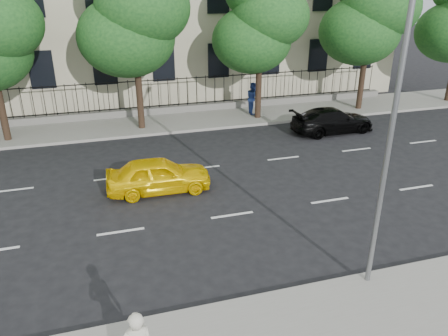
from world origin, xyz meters
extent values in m
plane|color=black|center=(0.00, 0.00, 0.00)|extent=(120.00, 120.00, 0.00)
cube|color=gray|center=(0.00, 14.00, 0.07)|extent=(60.00, 4.00, 0.15)
cube|color=slate|center=(0.00, 15.70, 0.35)|extent=(30.00, 0.50, 0.40)
cube|color=black|center=(0.00, 15.70, 0.65)|extent=(28.80, 0.05, 0.05)
cube|color=black|center=(0.00, 15.70, 2.25)|extent=(28.80, 0.05, 0.05)
cylinder|color=slate|center=(2.50, -2.30, 4.15)|extent=(0.14, 0.14, 8.00)
cylinder|color=#382619|center=(-9.00, 13.20, 1.64)|extent=(0.36, 0.36, 2.97)
cylinder|color=#382619|center=(-2.00, 13.20, 1.81)|extent=(0.36, 0.36, 3.32)
ellipsoid|color=#15411A|center=(-2.40, 13.50, 5.09)|extent=(5.13, 5.13, 4.21)
ellipsoid|color=#15411A|center=(-1.50, 13.00, 6.58)|extent=(4.86, 4.86, 4.00)
cylinder|color=#382619|center=(5.00, 13.20, 1.69)|extent=(0.36, 0.36, 3.08)
ellipsoid|color=#15411A|center=(4.60, 13.50, 4.67)|extent=(4.56, 4.56, 3.74)
ellipsoid|color=#15411A|center=(5.50, 13.00, 5.99)|extent=(4.32, 4.32, 3.55)
cylinder|color=#382619|center=(12.00, 13.20, 1.76)|extent=(0.36, 0.36, 3.22)
ellipsoid|color=#15411A|center=(11.60, 13.50, 4.93)|extent=(4.94, 4.94, 4.06)
ellipsoid|color=#15411A|center=(12.50, 13.00, 6.36)|extent=(4.68, 4.68, 3.85)
imported|color=#FFCF00|center=(-2.24, 5.23, 0.71)|extent=(4.20, 1.78, 1.42)
imported|color=black|center=(8.16, 9.82, 0.69)|extent=(4.81, 2.15, 1.37)
imported|color=#294394|center=(4.99, 14.05, 1.12)|extent=(0.79, 0.98, 1.94)
camera|label=1|loc=(-4.24, -10.77, 8.00)|focal=35.00mm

